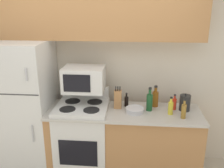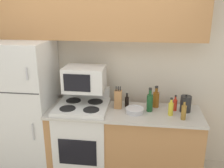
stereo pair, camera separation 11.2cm
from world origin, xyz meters
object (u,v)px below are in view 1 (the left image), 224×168
(bottle_wine_green, at_px, (150,102))
(bottle_cooking_spray, at_px, (171,108))
(refrigerator, at_px, (26,107))
(stove, at_px, (83,138))
(bottle_hot_sauce, at_px, (174,104))
(bottle_vinegar, at_px, (184,111))
(kettle, at_px, (185,103))
(bottle_soy_sauce, at_px, (126,101))
(bowl, at_px, (135,110))
(bottle_whiskey, at_px, (155,98))
(knife_block, at_px, (118,99))
(microwave, at_px, (84,79))

(bottle_wine_green, bearing_deg, bottle_cooking_spray, -20.25)
(refrigerator, height_order, bottle_wine_green, refrigerator)
(stove, bearing_deg, bottle_hot_sauce, 4.69)
(bottle_cooking_spray, bearing_deg, bottle_vinegar, -35.79)
(stove, relative_size, kettle, 4.95)
(bottle_soy_sauce, height_order, bottle_vinegar, bottle_vinegar)
(bottle_cooking_spray, bearing_deg, refrigerator, 176.21)
(bottle_cooking_spray, bearing_deg, stove, 177.20)
(bowl, distance_m, kettle, 0.63)
(stove, xyz_separation_m, bottle_whiskey, (0.92, 0.18, 0.52))
(refrigerator, height_order, bottle_vinegar, refrigerator)
(knife_block, xyz_separation_m, bottle_cooking_spray, (0.64, -0.14, -0.03))
(stove, height_order, microwave, microwave)
(microwave, xyz_separation_m, kettle, (1.26, -0.02, -0.27))
(microwave, bearing_deg, bowl, -12.01)
(bottle_hot_sauce, bearing_deg, bottle_cooking_spray, -113.90)
(bottle_hot_sauce, relative_size, bottle_whiskey, 0.71)
(bottle_wine_green, relative_size, kettle, 1.34)
(bottle_cooking_spray, height_order, bottle_wine_green, bottle_wine_green)
(bottle_wine_green, bearing_deg, knife_block, 173.08)
(bowl, xyz_separation_m, bottle_soy_sauce, (-0.11, 0.18, 0.04))
(bottle_soy_sauce, distance_m, bottle_hot_sauce, 0.60)
(bottle_soy_sauce, height_order, bottle_cooking_spray, bottle_cooking_spray)
(refrigerator, xyz_separation_m, microwave, (0.78, 0.03, 0.40))
(bottle_cooking_spray, bearing_deg, bowl, 177.50)
(bottle_cooking_spray, height_order, bottle_hot_sauce, bottle_cooking_spray)
(knife_block, bearing_deg, bottle_wine_green, -6.92)
(refrigerator, distance_m, bottle_soy_sauce, 1.32)
(bottle_whiskey, bearing_deg, bottle_vinegar, -47.36)
(bottle_wine_green, bearing_deg, kettle, 5.45)
(microwave, relative_size, kettle, 2.27)
(knife_block, distance_m, bowl, 0.26)
(stove, height_order, bottle_soy_sauce, stove)
(bottle_whiskey, bearing_deg, stove, -169.23)
(bottle_soy_sauce, xyz_separation_m, bottle_wine_green, (0.29, -0.11, 0.05))
(bowl, bearing_deg, refrigerator, 175.83)
(bowl, distance_m, bottle_cooking_spray, 0.43)
(microwave, distance_m, bottle_vinegar, 1.26)
(bottle_vinegar, distance_m, kettle, 0.24)
(bottle_soy_sauce, relative_size, bottle_cooking_spray, 0.82)
(bowl, bearing_deg, microwave, 167.99)
(knife_block, bearing_deg, kettle, -0.43)
(refrigerator, bearing_deg, bowl, -4.17)
(knife_block, bearing_deg, bottle_whiskey, 10.77)
(bowl, relative_size, bottle_whiskey, 0.81)
(bottle_soy_sauce, bearing_deg, kettle, -5.07)
(knife_block, bearing_deg, bottle_hot_sauce, 0.76)
(refrigerator, height_order, kettle, refrigerator)
(stove, xyz_separation_m, bottle_hot_sauce, (1.16, 0.09, 0.49))
(bottle_wine_green, distance_m, kettle, 0.44)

